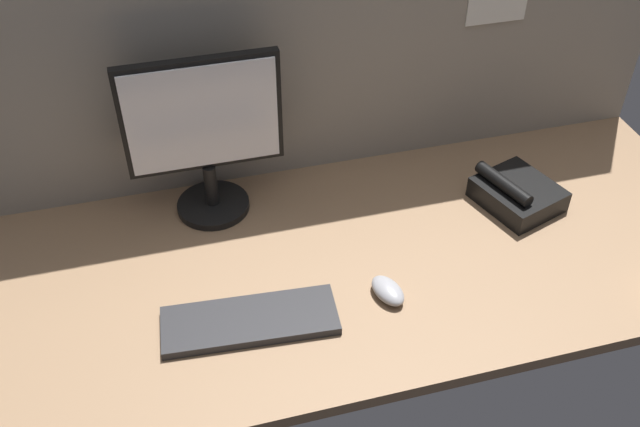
% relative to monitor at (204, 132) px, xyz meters
% --- Properties ---
extents(ground_plane, '(1.80, 0.80, 0.03)m').
position_rel_monitor_xyz_m(ground_plane, '(0.32, -0.25, -0.24)').
color(ground_plane, '#8C6B4C').
extents(cubicle_wall_back, '(1.80, 0.06, 0.78)m').
position_rel_monitor_xyz_m(cubicle_wall_back, '(0.32, 0.12, 0.16)').
color(cubicle_wall_back, gray).
rests_on(cubicle_wall_back, ground_plane).
extents(monitor, '(0.37, 0.18, 0.41)m').
position_rel_monitor_xyz_m(monitor, '(0.00, 0.00, 0.00)').
color(monitor, black).
rests_on(monitor, ground_plane).
extents(keyboard, '(0.38, 0.16, 0.02)m').
position_rel_monitor_xyz_m(keyboard, '(0.02, -0.41, -0.21)').
color(keyboard, '#262628').
rests_on(keyboard, ground_plane).
extents(mouse, '(0.08, 0.11, 0.03)m').
position_rel_monitor_xyz_m(mouse, '(0.32, -0.41, -0.21)').
color(mouse, '#99999E').
rests_on(mouse, ground_plane).
extents(desk_phone, '(0.22, 0.23, 0.09)m').
position_rel_monitor_xyz_m(desk_phone, '(0.74, -0.19, -0.19)').
color(desk_phone, black).
rests_on(desk_phone, ground_plane).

